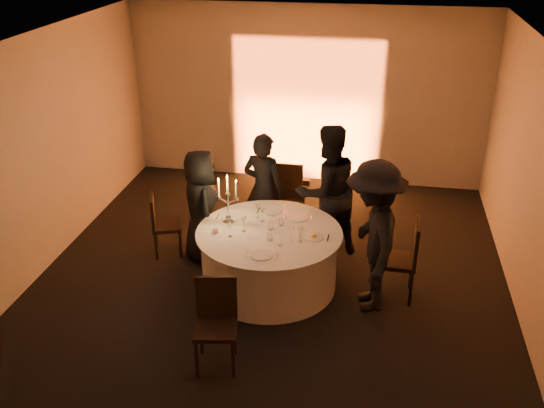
% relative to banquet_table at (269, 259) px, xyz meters
% --- Properties ---
extents(floor, '(7.00, 7.00, 0.00)m').
position_rel_banquet_table_xyz_m(floor, '(0.00, 0.00, -0.38)').
color(floor, black).
rests_on(floor, ground).
extents(ceiling, '(7.00, 7.00, 0.00)m').
position_rel_banquet_table_xyz_m(ceiling, '(0.00, 0.00, 2.62)').
color(ceiling, silver).
rests_on(ceiling, wall_back).
extents(wall_back, '(7.00, 0.00, 7.00)m').
position_rel_banquet_table_xyz_m(wall_back, '(0.00, 3.50, 1.12)').
color(wall_back, '#B5AFA8').
rests_on(wall_back, floor).
extents(wall_front, '(7.00, 0.00, 7.00)m').
position_rel_banquet_table_xyz_m(wall_front, '(0.00, -3.50, 1.12)').
color(wall_front, '#B5AFA8').
rests_on(wall_front, floor).
extents(wall_left, '(0.00, 7.00, 7.00)m').
position_rel_banquet_table_xyz_m(wall_left, '(-3.00, 0.00, 1.12)').
color(wall_left, '#B5AFA8').
rests_on(wall_left, floor).
extents(wall_right, '(0.00, 7.00, 7.00)m').
position_rel_banquet_table_xyz_m(wall_right, '(3.00, 0.00, 1.12)').
color(wall_right, '#B5AFA8').
rests_on(wall_right, floor).
extents(uplighter_fixture, '(0.25, 0.12, 0.10)m').
position_rel_banquet_table_xyz_m(uplighter_fixture, '(0.00, 3.20, -0.33)').
color(uplighter_fixture, black).
rests_on(uplighter_fixture, floor).
extents(banquet_table, '(1.80, 1.80, 0.77)m').
position_rel_banquet_table_xyz_m(banquet_table, '(0.00, 0.00, 0.00)').
color(banquet_table, black).
rests_on(banquet_table, floor).
extents(chair_left, '(0.49, 0.49, 0.87)m').
position_rel_banquet_table_xyz_m(chair_left, '(-1.59, 0.53, 0.10)').
color(chair_left, black).
rests_on(chair_left, floor).
extents(chair_back_left, '(0.46, 0.46, 1.04)m').
position_rel_banquet_table_xyz_m(chair_back_left, '(-0.02, 1.66, 0.21)').
color(chair_back_left, black).
rests_on(chair_back_left, floor).
extents(chair_back_right, '(0.61, 0.61, 1.04)m').
position_rel_banquet_table_xyz_m(chair_back_right, '(0.68, 1.14, 0.20)').
color(chair_back_right, black).
rests_on(chair_back_right, floor).
extents(chair_right, '(0.47, 0.47, 1.03)m').
position_rel_banquet_table_xyz_m(chair_right, '(1.65, 0.05, 0.20)').
color(chair_right, black).
rests_on(chair_right, floor).
extents(chair_front, '(0.49, 0.49, 0.97)m').
position_rel_banquet_table_xyz_m(chair_front, '(-0.28, -1.50, 0.16)').
color(chair_front, black).
rests_on(chair_front, floor).
extents(guest_left, '(0.79, 0.90, 1.55)m').
position_rel_banquet_table_xyz_m(guest_left, '(-1.01, 0.53, 0.39)').
color(guest_left, black).
rests_on(guest_left, floor).
extents(guest_back_left, '(0.68, 0.53, 1.65)m').
position_rel_banquet_table_xyz_m(guest_back_left, '(-0.28, 1.08, 0.44)').
color(guest_back_left, black).
rests_on(guest_back_left, floor).
extents(guest_back_right, '(1.14, 1.08, 1.86)m').
position_rel_banquet_table_xyz_m(guest_back_right, '(0.61, 0.95, 0.55)').
color(guest_back_right, black).
rests_on(guest_back_right, floor).
extents(guest_right, '(0.87, 1.29, 1.86)m').
position_rel_banquet_table_xyz_m(guest_right, '(1.25, -0.20, 0.54)').
color(guest_right, black).
rests_on(guest_right, floor).
extents(plate_left, '(0.36, 0.27, 0.01)m').
position_rel_banquet_table_xyz_m(plate_left, '(-0.55, 0.28, 0.39)').
color(plate_left, white).
rests_on(plate_left, banquet_table).
extents(plate_back_left, '(0.36, 0.26, 0.01)m').
position_rel_banquet_table_xyz_m(plate_back_left, '(-0.07, 0.54, 0.39)').
color(plate_back_left, white).
rests_on(plate_back_left, banquet_table).
extents(plate_back_right, '(0.35, 0.29, 0.01)m').
position_rel_banquet_table_xyz_m(plate_back_right, '(0.29, 0.44, 0.39)').
color(plate_back_right, white).
rests_on(plate_back_right, banquet_table).
extents(plate_right, '(0.36, 0.24, 0.08)m').
position_rel_banquet_table_xyz_m(plate_right, '(0.56, -0.04, 0.40)').
color(plate_right, white).
rests_on(plate_right, banquet_table).
extents(plate_front, '(0.36, 0.26, 0.01)m').
position_rel_banquet_table_xyz_m(plate_front, '(0.02, -0.57, 0.39)').
color(plate_front, white).
rests_on(plate_front, banquet_table).
extents(coffee_cup, '(0.11, 0.11, 0.07)m').
position_rel_banquet_table_xyz_m(coffee_cup, '(-0.64, -0.14, 0.42)').
color(coffee_cup, white).
rests_on(coffee_cup, banquet_table).
extents(candelabra, '(0.28, 0.13, 0.66)m').
position_rel_banquet_table_xyz_m(candelabra, '(-0.54, 0.14, 0.61)').
color(candelabra, silver).
rests_on(candelabra, banquet_table).
extents(wine_glass_a, '(0.07, 0.07, 0.19)m').
position_rel_banquet_table_xyz_m(wine_glass_a, '(-0.20, 0.33, 0.52)').
color(wine_glass_a, white).
rests_on(wine_glass_a, banquet_table).
extents(wine_glass_b, '(0.07, 0.07, 0.19)m').
position_rel_banquet_table_xyz_m(wine_glass_b, '(-0.31, -0.04, 0.52)').
color(wine_glass_b, white).
rests_on(wine_glass_b, banquet_table).
extents(wine_glass_c, '(0.07, 0.07, 0.19)m').
position_rel_banquet_table_xyz_m(wine_glass_c, '(0.30, -0.20, 0.52)').
color(wine_glass_c, white).
rests_on(wine_glass_c, banquet_table).
extents(wine_glass_d, '(0.07, 0.07, 0.19)m').
position_rel_banquet_table_xyz_m(wine_glass_d, '(0.41, -0.18, 0.52)').
color(wine_glass_d, white).
rests_on(wine_glass_d, banquet_table).
extents(wine_glass_e, '(0.07, 0.07, 0.19)m').
position_rel_banquet_table_xyz_m(wine_glass_e, '(-0.14, 0.25, 0.52)').
color(wine_glass_e, white).
rests_on(wine_glass_e, banquet_table).
extents(wine_glass_f, '(0.07, 0.07, 0.19)m').
position_rel_banquet_table_xyz_m(wine_glass_f, '(-0.44, -0.20, 0.52)').
color(wine_glass_f, white).
rests_on(wine_glass_f, banquet_table).
extents(wine_glass_g, '(0.07, 0.07, 0.19)m').
position_rel_banquet_table_xyz_m(wine_glass_g, '(0.13, 0.43, 0.52)').
color(wine_glass_g, white).
rests_on(wine_glass_g, banquet_table).
extents(wine_glass_h, '(0.07, 0.07, 0.19)m').
position_rel_banquet_table_xyz_m(wine_glass_h, '(0.20, -0.32, 0.52)').
color(wine_glass_h, white).
rests_on(wine_glass_h, banquet_table).
extents(tumbler_a, '(0.07, 0.07, 0.09)m').
position_rel_banquet_table_xyz_m(tumbler_a, '(0.05, -0.21, 0.43)').
color(tumbler_a, white).
rests_on(tumbler_a, banquet_table).
extents(tumbler_b, '(0.07, 0.07, 0.09)m').
position_rel_banquet_table_xyz_m(tumbler_b, '(0.01, 0.06, 0.43)').
color(tumbler_b, white).
rests_on(tumbler_b, banquet_table).
extents(tumbler_c, '(0.07, 0.07, 0.09)m').
position_rel_banquet_table_xyz_m(tumbler_c, '(0.12, 0.19, 0.43)').
color(tumbler_c, white).
rests_on(tumbler_c, banquet_table).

